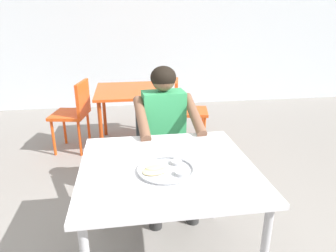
{
  "coord_description": "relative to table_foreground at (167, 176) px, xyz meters",
  "views": [
    {
      "loc": [
        -0.14,
        -1.48,
        1.55
      ],
      "look_at": [
        0.14,
        0.33,
        0.88
      ],
      "focal_mm": 32.02,
      "sensor_mm": 36.0,
      "label": 1
    }
  ],
  "objects": [
    {
      "name": "diner_foreground",
      "position": [
        0.09,
        0.68,
        0.05
      ],
      "size": [
        0.52,
        0.57,
        1.18
      ],
      "color": "#2E2E2E",
      "rests_on": "ground"
    },
    {
      "name": "thali_tray",
      "position": [
        -0.02,
        -0.07,
        0.08
      ],
      "size": [
        0.32,
        0.32,
        0.03
      ],
      "color": "#B7BABF",
      "rests_on": "table_foreground"
    },
    {
      "name": "back_wall",
      "position": [
        -0.09,
        3.89,
        1.05
      ],
      "size": [
        12.0,
        0.12,
        3.4
      ],
      "primitive_type": "cube",
      "color": "silver",
      "rests_on": "ground"
    },
    {
      "name": "table_background_red",
      "position": [
        -0.12,
        2.02,
        -0.02
      ],
      "size": [
        0.88,
        0.9,
        0.72
      ],
      "color": "#E04C19",
      "rests_on": "ground"
    },
    {
      "name": "chair_red_right",
      "position": [
        0.53,
        2.0,
        -0.18
      ],
      "size": [
        0.48,
        0.48,
        0.81
      ],
      "color": "#D74E1A",
      "rests_on": "ground"
    },
    {
      "name": "table_foreground",
      "position": [
        0.0,
        0.0,
        0.0
      ],
      "size": [
        1.01,
        0.96,
        0.73
      ],
      "color": "silver",
      "rests_on": "ground"
    },
    {
      "name": "chair_foreground",
      "position": [
        0.08,
        0.9,
        -0.17
      ],
      "size": [
        0.47,
        0.44,
        0.82
      ],
      "color": "#3F3F44",
      "rests_on": "ground"
    },
    {
      "name": "chair_red_left",
      "position": [
        -0.81,
        1.96,
        -0.15
      ],
      "size": [
        0.47,
        0.5,
        0.85
      ],
      "color": "#E84D17",
      "rests_on": "ground"
    }
  ]
}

